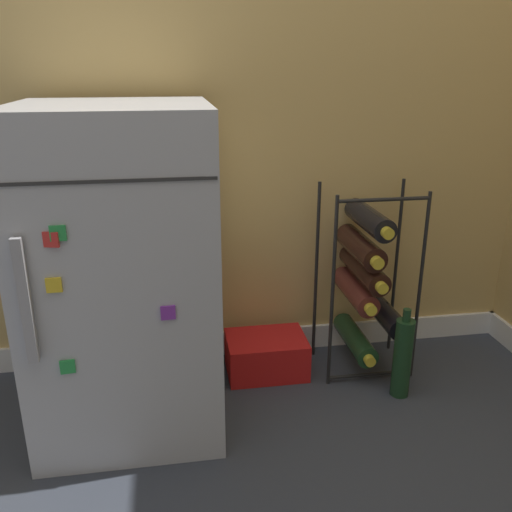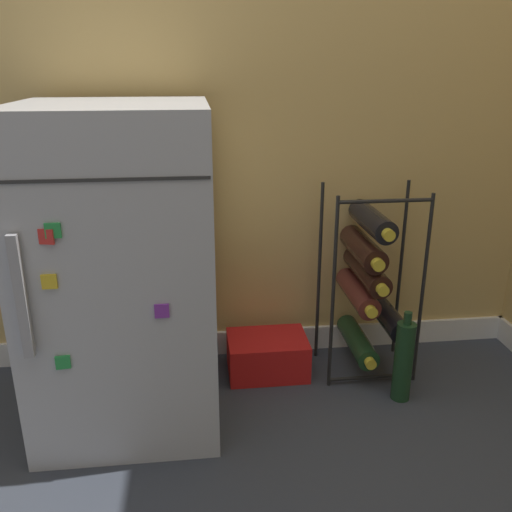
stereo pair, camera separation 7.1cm
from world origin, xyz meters
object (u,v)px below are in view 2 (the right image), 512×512
(mini_fridge, at_px, (123,270))
(wine_rack, at_px, (367,281))
(soda_box, at_px, (267,355))
(loose_bottle_floor, at_px, (403,361))

(mini_fridge, distance_m, wine_rack, 0.81)
(soda_box, xyz_separation_m, loose_bottle_floor, (0.41, -0.21, 0.07))
(soda_box, height_order, loose_bottle_floor, loose_bottle_floor)
(soda_box, bearing_deg, mini_fridge, -160.08)
(mini_fridge, height_order, soda_box, mini_fridge)
(wine_rack, bearing_deg, mini_fridge, -169.26)
(mini_fridge, xyz_separation_m, wine_rack, (0.78, 0.15, -0.13))
(wine_rack, height_order, loose_bottle_floor, wine_rack)
(mini_fridge, bearing_deg, wine_rack, 10.74)
(soda_box, bearing_deg, loose_bottle_floor, -26.96)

